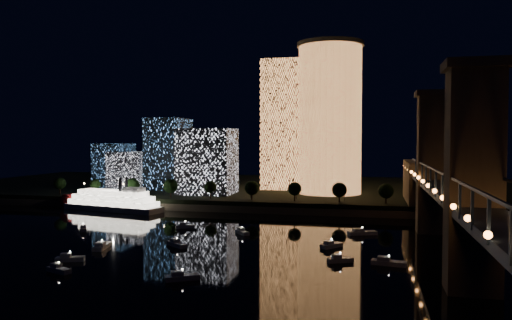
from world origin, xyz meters
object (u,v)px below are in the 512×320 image
(tower_rectangular, at_px, (284,125))
(riverboat, at_px, (109,201))
(tower_cylindrical, at_px, (330,118))
(truss_bridge, at_px, (455,203))

(tower_rectangular, xyz_separation_m, riverboat, (-70.40, -68.70, -36.78))
(riverboat, bearing_deg, tower_cylindrical, 26.76)
(tower_cylindrical, height_order, tower_rectangular, tower_cylindrical)
(tower_cylindrical, relative_size, riverboat, 1.42)
(truss_bridge, distance_m, riverboat, 157.31)
(tower_rectangular, bearing_deg, truss_bridge, -63.44)
(riverboat, bearing_deg, tower_rectangular, 44.30)
(tower_cylindrical, distance_m, tower_rectangular, 33.66)
(tower_rectangular, bearing_deg, tower_cylindrical, -35.32)
(truss_bridge, bearing_deg, tower_cylindrical, 109.42)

